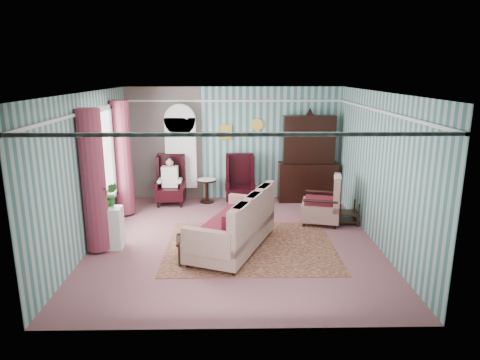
{
  "coord_description": "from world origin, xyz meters",
  "views": [
    {
      "loc": [
        -0.04,
        -7.94,
        3.26
      ],
      "look_at": [
        0.11,
        0.6,
        1.09
      ],
      "focal_mm": 32.0,
      "sensor_mm": 36.0,
      "label": 1
    }
  ],
  "objects_px": {
    "sofa": "(232,225)",
    "coffee_table": "(203,249)",
    "bookcase": "(181,158)",
    "wingback_right": "(240,180)",
    "nest_table": "(347,213)",
    "plant_stand": "(108,228)",
    "seated_woman": "(170,182)",
    "round_side_table": "(207,191)",
    "floral_armchair": "(321,203)",
    "wingback_left": "(170,180)",
    "dresser_hutch": "(309,156)"
  },
  "relations": [
    {
      "from": "round_side_table",
      "to": "wingback_left",
      "type": "bearing_deg",
      "value": -170.54
    },
    {
      "from": "bookcase",
      "to": "sofa",
      "type": "height_order",
      "value": "bookcase"
    },
    {
      "from": "bookcase",
      "to": "nest_table",
      "type": "bearing_deg",
      "value": -26.92
    },
    {
      "from": "plant_stand",
      "to": "wingback_left",
      "type": "bearing_deg",
      "value": 73.78
    },
    {
      "from": "seated_woman",
      "to": "wingback_left",
      "type": "bearing_deg",
      "value": 0.0
    },
    {
      "from": "bookcase",
      "to": "dresser_hutch",
      "type": "height_order",
      "value": "dresser_hutch"
    },
    {
      "from": "seated_woman",
      "to": "sofa",
      "type": "relative_size",
      "value": 0.52
    },
    {
      "from": "round_side_table",
      "to": "sofa",
      "type": "distance_m",
      "value": 3.09
    },
    {
      "from": "nest_table",
      "to": "plant_stand",
      "type": "relative_size",
      "value": 0.68
    },
    {
      "from": "seated_woman",
      "to": "round_side_table",
      "type": "relative_size",
      "value": 1.97
    },
    {
      "from": "nest_table",
      "to": "sofa",
      "type": "xyz_separation_m",
      "value": [
        -2.52,
        -1.31,
        0.21
      ]
    },
    {
      "from": "dresser_hutch",
      "to": "floral_armchair",
      "type": "xyz_separation_m",
      "value": [
        0.0,
        -1.71,
        -0.73
      ]
    },
    {
      "from": "round_side_table",
      "to": "nest_table",
      "type": "height_order",
      "value": "round_side_table"
    },
    {
      "from": "bookcase",
      "to": "wingback_right",
      "type": "bearing_deg",
      "value": -14.57
    },
    {
      "from": "wingback_left",
      "to": "coffee_table",
      "type": "xyz_separation_m",
      "value": [
        1.02,
        -3.33,
        -0.41
      ]
    },
    {
      "from": "wingback_right",
      "to": "plant_stand",
      "type": "bearing_deg",
      "value": -132.84
    },
    {
      "from": "seated_woman",
      "to": "plant_stand",
      "type": "distance_m",
      "value": 2.87
    },
    {
      "from": "bookcase",
      "to": "nest_table",
      "type": "height_order",
      "value": "bookcase"
    },
    {
      "from": "seated_woman",
      "to": "coffee_table",
      "type": "height_order",
      "value": "seated_woman"
    },
    {
      "from": "round_side_table",
      "to": "floral_armchair",
      "type": "xyz_separation_m",
      "value": [
        2.6,
        -1.59,
        0.15
      ]
    },
    {
      "from": "dresser_hutch",
      "to": "wingback_right",
      "type": "relative_size",
      "value": 1.89
    },
    {
      "from": "plant_stand",
      "to": "dresser_hutch",
      "type": "bearing_deg",
      "value": 35.08
    },
    {
      "from": "wingback_left",
      "to": "floral_armchair",
      "type": "xyz_separation_m",
      "value": [
        3.5,
        -1.44,
        -0.17
      ]
    },
    {
      "from": "dresser_hutch",
      "to": "seated_woman",
      "type": "relative_size",
      "value": 2.0
    },
    {
      "from": "nest_table",
      "to": "sofa",
      "type": "height_order",
      "value": "sofa"
    },
    {
      "from": "wingback_right",
      "to": "plant_stand",
      "type": "xyz_separation_m",
      "value": [
        -2.55,
        -2.75,
        -0.22
      ]
    },
    {
      "from": "wingback_right",
      "to": "plant_stand",
      "type": "relative_size",
      "value": 1.56
    },
    {
      "from": "bookcase",
      "to": "sofa",
      "type": "relative_size",
      "value": 0.99
    },
    {
      "from": "wingback_right",
      "to": "round_side_table",
      "type": "xyz_separation_m",
      "value": [
        -0.85,
        0.15,
        -0.33
      ]
    },
    {
      "from": "floral_armchair",
      "to": "coffee_table",
      "type": "bearing_deg",
      "value": 140.74
    },
    {
      "from": "floral_armchair",
      "to": "bookcase",
      "type": "bearing_deg",
      "value": 74.04
    },
    {
      "from": "plant_stand",
      "to": "sofa",
      "type": "relative_size",
      "value": 0.35
    },
    {
      "from": "round_side_table",
      "to": "nest_table",
      "type": "relative_size",
      "value": 1.11
    },
    {
      "from": "round_side_table",
      "to": "plant_stand",
      "type": "height_order",
      "value": "plant_stand"
    },
    {
      "from": "wingback_left",
      "to": "seated_woman",
      "type": "height_order",
      "value": "wingback_left"
    },
    {
      "from": "nest_table",
      "to": "sofa",
      "type": "bearing_deg",
      "value": -152.54
    },
    {
      "from": "bookcase",
      "to": "floral_armchair",
      "type": "relative_size",
      "value": 2.48
    },
    {
      "from": "bookcase",
      "to": "round_side_table",
      "type": "distance_m",
      "value": 1.07
    },
    {
      "from": "seated_woman",
      "to": "coffee_table",
      "type": "relative_size",
      "value": 1.28
    },
    {
      "from": "nest_table",
      "to": "bookcase",
      "type": "bearing_deg",
      "value": 153.08
    },
    {
      "from": "round_side_table",
      "to": "floral_armchair",
      "type": "relative_size",
      "value": 0.67
    },
    {
      "from": "nest_table",
      "to": "coffee_table",
      "type": "bearing_deg",
      "value": -149.74
    },
    {
      "from": "bookcase",
      "to": "wingback_right",
      "type": "relative_size",
      "value": 1.79
    },
    {
      "from": "wingback_right",
      "to": "sofa",
      "type": "bearing_deg",
      "value": -94.07
    },
    {
      "from": "sofa",
      "to": "coffee_table",
      "type": "xyz_separation_m",
      "value": [
        -0.52,
        -0.47,
        -0.27
      ]
    },
    {
      "from": "wingback_left",
      "to": "floral_armchair",
      "type": "relative_size",
      "value": 1.39
    },
    {
      "from": "seated_woman",
      "to": "nest_table",
      "type": "bearing_deg",
      "value": -20.85
    },
    {
      "from": "seated_woman",
      "to": "round_side_table",
      "type": "xyz_separation_m",
      "value": [
        0.9,
        0.15,
        -0.29
      ]
    },
    {
      "from": "dresser_hutch",
      "to": "wingback_right",
      "type": "distance_m",
      "value": 1.86
    },
    {
      "from": "nest_table",
      "to": "sofa",
      "type": "distance_m",
      "value": 2.85
    }
  ]
}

